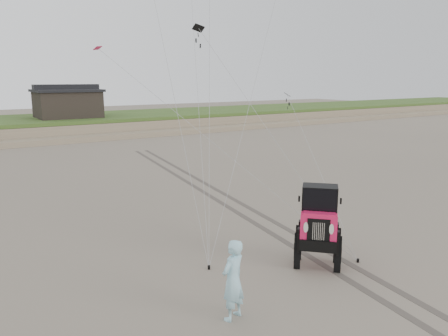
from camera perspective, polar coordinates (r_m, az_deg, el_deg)
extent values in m
plane|color=#6B6054|center=(14.44, 9.83, -11.80)|extent=(160.00, 160.00, 0.00)
cube|color=#7A6B54|center=(48.74, -22.13, 4.93)|extent=(160.00, 12.00, 1.40)
cube|color=#2D4719|center=(48.66, -22.21, 5.92)|extent=(160.00, 12.00, 0.35)
cube|color=#7A6B54|center=(42.47, -20.37, 3.57)|extent=(160.00, 3.50, 0.50)
cube|color=black|center=(48.00, -19.76, 7.80)|extent=(6.00, 5.00, 2.60)
cube|color=black|center=(47.94, -19.87, 9.50)|extent=(6.40, 5.40, 0.25)
cube|color=black|center=(47.93, -19.90, 9.94)|extent=(6.40, 1.20, 0.50)
imported|color=#95D8E6|center=(10.71, 1.17, -14.41)|extent=(0.85, 0.70, 2.00)
cube|color=black|center=(17.17, -3.36, 17.79)|extent=(0.48, 0.22, 0.32)
cube|color=#BD1741|center=(19.50, -16.19, 14.82)|extent=(0.43, 0.42, 0.19)
cube|color=black|center=(19.61, 8.25, 9.49)|extent=(0.54, 0.57, 0.20)
cylinder|color=black|center=(13.62, -1.99, -12.85)|extent=(0.08, 0.08, 0.12)
cylinder|color=black|center=(14.70, 17.10, -11.48)|extent=(0.08, 0.08, 0.12)
cube|color=#4C443D|center=(21.40, -1.62, -3.79)|extent=(4.42, 29.74, 0.01)
cube|color=#4C443D|center=(21.81, 0.17, -3.48)|extent=(4.42, 29.74, 0.01)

